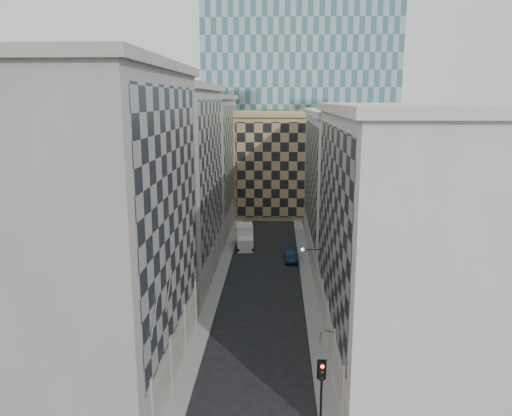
# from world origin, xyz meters

# --- Properties ---
(sidewalk_west) EXTENTS (1.50, 100.00, 0.15)m
(sidewalk_west) POSITION_xyz_m (-5.25, 30.00, 0.07)
(sidewalk_west) COLOR gray
(sidewalk_west) RESTS_ON ground
(sidewalk_east) EXTENTS (1.50, 100.00, 0.15)m
(sidewalk_east) POSITION_xyz_m (5.25, 30.00, 0.07)
(sidewalk_east) COLOR gray
(sidewalk_east) RESTS_ON ground
(bldg_left_a) EXTENTS (10.80, 22.80, 23.70)m
(bldg_left_a) POSITION_xyz_m (-10.88, 11.00, 11.82)
(bldg_left_a) COLOR gray
(bldg_left_a) RESTS_ON ground
(bldg_left_b) EXTENTS (10.80, 22.80, 22.70)m
(bldg_left_b) POSITION_xyz_m (-10.88, 33.00, 11.32)
(bldg_left_b) COLOR #9B9A90
(bldg_left_b) RESTS_ON ground
(bldg_left_c) EXTENTS (10.80, 22.80, 21.70)m
(bldg_left_c) POSITION_xyz_m (-10.88, 55.00, 10.83)
(bldg_left_c) COLOR gray
(bldg_left_c) RESTS_ON ground
(bldg_right_a) EXTENTS (10.80, 26.80, 20.70)m
(bldg_right_a) POSITION_xyz_m (10.88, 15.00, 10.32)
(bldg_right_a) COLOR beige
(bldg_right_a) RESTS_ON ground
(bldg_right_b) EXTENTS (10.80, 28.80, 19.70)m
(bldg_right_b) POSITION_xyz_m (10.89, 42.00, 9.85)
(bldg_right_b) COLOR beige
(bldg_right_b) RESTS_ON ground
(tan_block) EXTENTS (16.80, 14.80, 18.80)m
(tan_block) POSITION_xyz_m (2.00, 67.90, 9.44)
(tan_block) COLOR tan
(tan_block) RESTS_ON ground
(church_tower) EXTENTS (7.20, 7.20, 51.50)m
(church_tower) POSITION_xyz_m (0.00, 82.00, 26.95)
(church_tower) COLOR #302925
(church_tower) RESTS_ON ground
(flagpoles_left) EXTENTS (0.10, 6.33, 2.33)m
(flagpoles_left) POSITION_xyz_m (-5.90, 6.00, 8.00)
(flagpoles_left) COLOR gray
(flagpoles_left) RESTS_ON ground
(bracket_lamp) EXTENTS (1.98, 0.36, 0.36)m
(bracket_lamp) POSITION_xyz_m (4.38, 24.00, 6.20)
(bracket_lamp) COLOR black
(bracket_lamp) RESTS_ON ground
(traffic_light) EXTENTS (0.60, 0.50, 4.76)m
(traffic_light) POSITION_xyz_m (4.55, 4.37, 3.56)
(traffic_light) COLOR black
(traffic_light) RESTS_ON sidewalk_east
(box_truck) EXTENTS (2.91, 5.97, 3.16)m
(box_truck) POSITION_xyz_m (-3.07, 45.16, 1.38)
(box_truck) COLOR white
(box_truck) RESTS_ON ground
(dark_car) EXTENTS (1.76, 4.80, 1.57)m
(dark_car) POSITION_xyz_m (3.50, 39.18, 0.79)
(dark_car) COLOR #101E3B
(dark_car) RESTS_ON ground
(shop_sign) EXTENTS (1.25, 0.69, 0.80)m
(shop_sign) POSITION_xyz_m (4.96, 9.92, 3.84)
(shop_sign) COLOR black
(shop_sign) RESTS_ON ground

